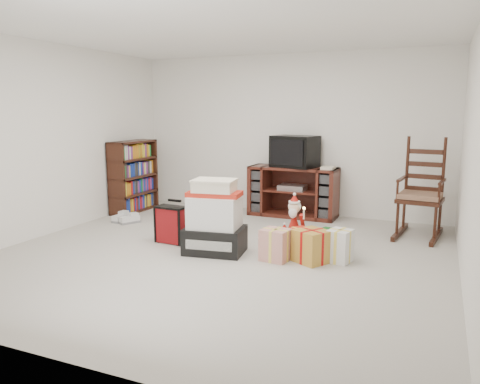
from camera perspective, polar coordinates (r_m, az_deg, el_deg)
name	(u,v)px	position (r m, az deg, el deg)	size (l,w,h in m)	color
room	(220,145)	(5.16, -2.47, 5.70)	(5.01, 5.01, 2.51)	beige
tv_stand	(293,192)	(7.28, 6.47, 0.04)	(1.36, 0.50, 0.77)	#4F1C16
bookshelf	(134,178)	(7.78, -12.83, 1.73)	(0.31, 0.94, 1.15)	#33170D
rocking_chair	(420,201)	(6.54, 21.10, -1.06)	(0.64, 0.95, 1.34)	#33170D
gift_pile	(215,222)	(5.39, -3.09, -3.63)	(0.73, 0.58, 0.84)	black
red_suitcase	(171,224)	(5.87, -8.38, -3.93)	(0.36, 0.21, 0.54)	maroon
stocking	(223,226)	(5.47, -2.14, -4.16)	(0.28, 0.12, 0.59)	#107F0E
teddy_bear	(285,242)	(5.39, 5.45, -6.15)	(0.22, 0.19, 0.32)	brown
santa_figurine	(294,226)	(5.72, 6.59, -4.13)	(0.31, 0.30, 0.64)	#A21811
mrs_claus_figurine	(231,216)	(6.28, -1.08, -2.91)	(0.30, 0.28, 0.61)	#A21811
sneaker_pair	(125,219)	(7.10, -13.82, -3.20)	(0.38, 0.32, 0.10)	silver
gift_cluster	(313,246)	(5.28, 8.95, -6.55)	(0.83, 0.94, 0.28)	red
crt_television	(295,151)	(7.19, 6.69, 4.93)	(0.74, 0.61, 0.48)	black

